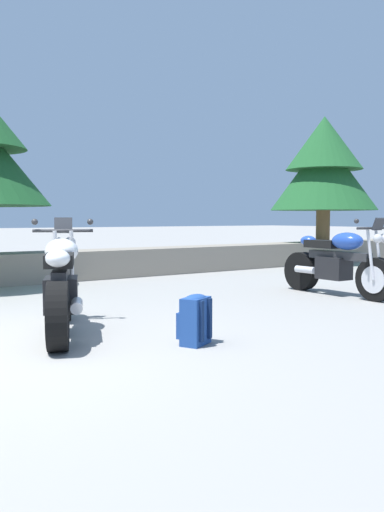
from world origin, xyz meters
name	(u,v)px	position (x,y,z in m)	size (l,w,h in m)	color
motorcycle_white_near_left	(62,286)	(1.01, 0.35, 0.49)	(1.06, 1.95, 1.18)	black
motorcycle_blue_centre	(338,264)	(5.43, 0.52, 0.49)	(0.67, 2.06, 1.18)	black
rider_backpack	(195,319)	(1.84, -0.82, 0.24)	(0.35, 0.34, 0.47)	navy
pine_tree_far_right	(324,166)	(9.86, 4.74, 2.54)	(2.76, 2.76, 3.26)	brown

